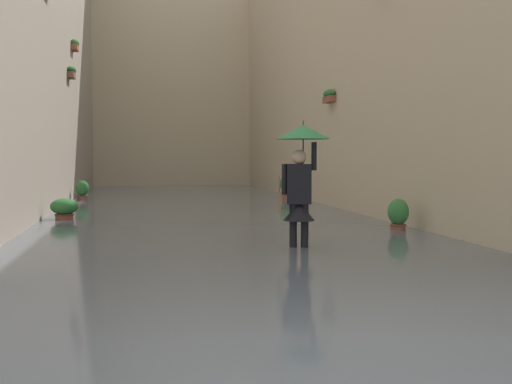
{
  "coord_description": "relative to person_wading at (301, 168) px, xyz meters",
  "views": [
    {
      "loc": [
        1.6,
        4.29,
        1.58
      ],
      "look_at": [
        -0.34,
        -6.49,
        0.98
      ],
      "focal_mm": 45.42,
      "sensor_mm": 36.0,
      "label": 1
    }
  ],
  "objects": [
    {
      "name": "potted_plant_far_right",
      "position": [
        4.31,
        -11.72,
        -0.97
      ],
      "size": [
        0.42,
        0.42,
        0.8
      ],
      "color": "brown",
      "rests_on": "ground_plane"
    },
    {
      "name": "building_facade_left",
      "position": [
        -3.81,
        -8.21,
        3.5
      ],
      "size": [
        2.04,
        31.49,
        9.8
      ],
      "color": "beige",
      "rests_on": "ground_plane"
    },
    {
      "name": "ground_plane",
      "position": [
        0.88,
        -8.22,
        -1.4
      ],
      "size": [
        68.73,
        68.73,
        0.0
      ],
      "primitive_type": "plane",
      "color": "#605B56"
    },
    {
      "name": "potted_plant_near_left",
      "position": [
        -2.46,
        -2.0,
        -0.97
      ],
      "size": [
        0.41,
        0.41,
        0.76
      ],
      "color": "brown",
      "rests_on": "ground_plane"
    },
    {
      "name": "building_facade_far",
      "position": [
        0.88,
        -22.86,
        4.99
      ],
      "size": [
        11.18,
        1.8,
        12.79
      ],
      "primitive_type": "cube",
      "color": "beige",
      "rests_on": "ground_plane"
    },
    {
      "name": "potted_plant_near_right",
      "position": [
        4.18,
        -5.44,
        -1.03
      ],
      "size": [
        0.62,
        0.62,
        0.63
      ],
      "color": "brown",
      "rests_on": "ground_plane"
    },
    {
      "name": "potted_plant_mid_left",
      "position": [
        -2.56,
        -11.83,
        -0.86
      ],
      "size": [
        0.64,
        0.64,
        0.94
      ],
      "color": "brown",
      "rests_on": "ground_plane"
    },
    {
      "name": "person_wading",
      "position": [
        0.0,
        0.0,
        0.0
      ],
      "size": [
        0.85,
        0.85,
        2.14
      ],
      "color": "black",
      "rests_on": "ground_plane"
    },
    {
      "name": "flood_water",
      "position": [
        0.88,
        -8.22,
        -1.32
      ],
      "size": [
        8.38,
        33.49,
        0.15
      ],
      "primitive_type": "cube",
      "color": "slate",
      "rests_on": "ground_plane"
    }
  ]
}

